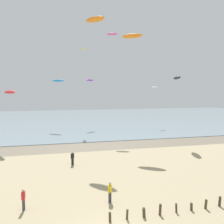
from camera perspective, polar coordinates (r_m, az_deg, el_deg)
name	(u,v)px	position (r m, az deg, el deg)	size (l,w,h in m)	color
wet_sand_strip	(80,147)	(37.89, -8.09, -8.72)	(120.00, 6.00, 0.01)	#7A6D59
sea	(70,119)	(75.26, -10.54, -1.76)	(160.00, 70.00, 0.10)	#7F939E
groyne_near	(202,205)	(20.27, 21.67, -20.75)	(15.58, 0.36, 0.84)	#403624
person_mid_beach	(23,199)	(19.81, -21.27, -19.57)	(0.26, 0.57, 1.71)	#383842
person_by_waterline	(110,192)	(19.76, -0.53, -19.26)	(0.39, 0.47, 1.71)	#383842
person_left_flank	(72,158)	(29.05, -9.85, -11.22)	(0.44, 0.42, 1.71)	#232328
kite_aloft_0	(95,19)	(35.20, -4.24, 22.10)	(3.18, 1.02, 0.51)	orange
kite_aloft_1	(177,78)	(40.74, 15.93, 8.22)	(3.31, 1.06, 0.53)	black
kite_aloft_2	(112,34)	(48.65, 0.02, 18.90)	(2.12, 0.68, 0.34)	#E54C99
kite_aloft_3	(84,49)	(53.78, -7.10, 15.29)	(2.05, 0.66, 0.33)	yellow
kite_aloft_4	(58,81)	(55.89, -13.29, 7.63)	(3.29, 1.05, 0.53)	#2384D1
kite_aloft_5	(132,36)	(39.15, 5.04, 18.40)	(3.38, 1.08, 0.54)	orange
kite_aloft_6	(90,80)	(57.20, -5.58, 7.94)	(2.81, 0.90, 0.45)	purple
kite_aloft_7	(10,92)	(39.78, -24.16, 4.59)	(3.48, 1.11, 0.56)	red
kite_aloft_11	(155,87)	(59.07, 10.62, 6.11)	(2.12, 0.68, 0.34)	white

